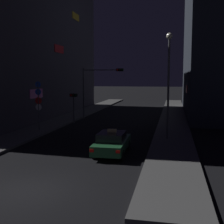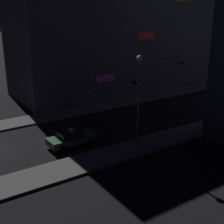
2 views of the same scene
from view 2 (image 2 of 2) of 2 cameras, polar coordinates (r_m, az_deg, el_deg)
sidewalk_left at (r=44.57m, az=8.78°, el=3.15°), size 3.01×53.72×0.17m
building_facade_left at (r=47.45m, az=1.85°, el=15.11°), size 11.05×32.13×17.84m
taxi at (r=27.99m, az=-7.39°, el=-4.73°), size 1.86×4.47×1.62m
traffic_light_overhead at (r=39.49m, az=9.80°, el=7.35°), size 4.79×0.42×5.93m
traffic_light_left_kerb at (r=38.90m, az=4.01°, el=4.50°), size 0.80×0.42×3.21m
sign_pole_left at (r=36.98m, az=-4.08°, el=4.30°), size 0.62×0.10×4.29m
street_lamp_near_block at (r=26.31m, az=4.91°, el=4.21°), size 0.46×0.46×7.91m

